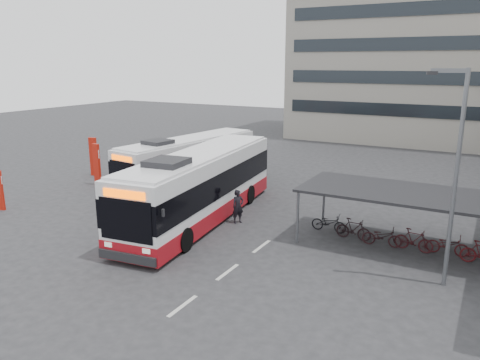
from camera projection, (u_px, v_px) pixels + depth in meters
The scene contains 10 objects.
ground at pixel (214, 237), 22.03m from camera, with size 120.00×120.00×0.00m, color #28282B.
bike_shelter at pixel (417, 220), 20.26m from camera, with size 10.00×4.00×2.54m.
office_block at pixel (454, 16), 46.71m from camera, with size 30.00×15.00×25.00m, color gray.
road_markings at pixel (227, 272), 18.31m from camera, with size 0.15×7.60×0.01m.
bus_main at pixel (200, 187), 24.05m from camera, with size 4.26×13.14×3.82m.
bus_teal at pixel (190, 161), 31.18m from camera, with size 3.86×11.61×3.37m.
pedestrian at pixel (238, 206), 23.74m from camera, with size 0.63×0.41×1.73m, color black.
lamp_post at pixel (454, 167), 16.20m from camera, with size 1.34×0.56×7.82m.
sign_totem_mid at pixel (97, 164), 30.99m from camera, with size 0.60×0.26×2.78m.
sign_totem_north at pixel (93, 156), 33.63m from camera, with size 0.59×0.31×2.77m.
Camera 1 is at (11.08, -17.53, 7.99)m, focal length 35.00 mm.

